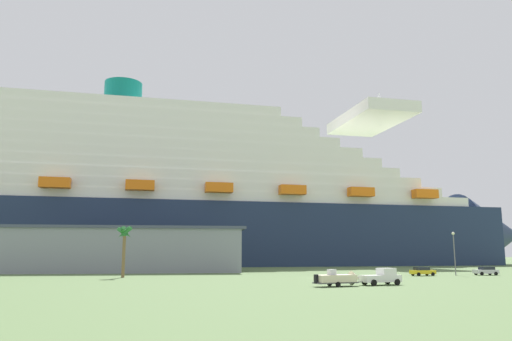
% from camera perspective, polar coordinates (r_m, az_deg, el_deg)
% --- Properties ---
extents(ground_plane, '(600.00, 600.00, 0.00)m').
position_cam_1_polar(ground_plane, '(114.31, 3.00, -11.60)').
color(ground_plane, '#567042').
extents(cruise_ship, '(233.18, 49.03, 66.47)m').
position_cam_1_polar(cruise_ship, '(160.68, -6.85, -3.76)').
color(cruise_ship, '#1E2D4C').
rests_on(cruise_ship, ground_plane).
extents(terminal_building, '(52.91, 20.28, 9.81)m').
position_cam_1_polar(terminal_building, '(114.48, -15.00, -8.83)').
color(terminal_building, gray).
rests_on(terminal_building, ground_plane).
extents(pickup_truck, '(5.92, 3.34, 2.20)m').
position_cam_1_polar(pickup_truck, '(68.90, 14.37, -11.87)').
color(pickup_truck, white).
rests_on(pickup_truck, ground_plane).
extents(small_boat_on_trailer, '(7.26, 3.39, 2.15)m').
position_cam_1_polar(small_boat_on_trailer, '(65.17, 9.72, -12.25)').
color(small_boat_on_trailer, '#595960').
rests_on(small_boat_on_trailer, ground_plane).
extents(palm_tree, '(2.92, 2.93, 8.78)m').
position_cam_1_polar(palm_tree, '(89.03, -15.01, -7.45)').
color(palm_tree, brown).
rests_on(palm_tree, ground_plane).
extents(street_lamp, '(0.56, 0.56, 8.12)m').
position_cam_1_polar(street_lamp, '(101.22, 21.98, -8.23)').
color(street_lamp, slate).
rests_on(street_lamp, ground_plane).
extents(parked_car_silver_sedan, '(4.38, 2.25, 1.58)m').
position_cam_1_polar(parked_car_silver_sedan, '(104.89, 25.11, -10.47)').
color(parked_car_silver_sedan, silver).
rests_on(parked_car_silver_sedan, ground_plane).
extents(parked_car_yellow_taxi, '(4.63, 2.47, 1.58)m').
position_cam_1_polar(parked_car_yellow_taxi, '(97.82, 18.73, -11.00)').
color(parked_car_yellow_taxi, yellow).
rests_on(parked_car_yellow_taxi, ground_plane).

